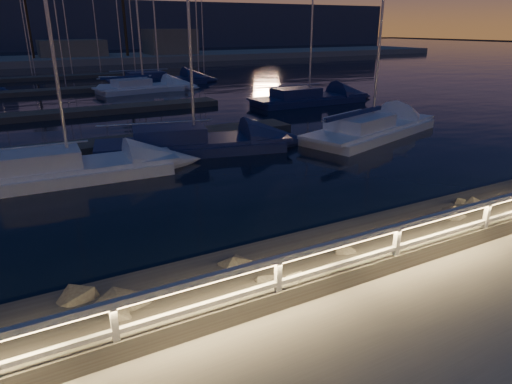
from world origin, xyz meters
TOP-DOWN VIEW (x-y plane):
  - ground at (0.00, 0.00)m, footprint 400.00×400.00m
  - harbor_water at (0.00, 31.22)m, footprint 400.00×440.00m
  - guard_rail at (-0.07, -0.00)m, footprint 44.11×0.12m
  - riprap at (0.53, 1.46)m, footprint 31.32×3.05m
  - floating_docks at (0.00, 32.50)m, footprint 22.00×36.00m
  - far_shore at (-0.12, 74.05)m, footprint 160.00×14.00m
  - sailboat_b at (-1.37, 12.01)m, footprint 8.30×2.86m
  - sailboat_c at (4.39, 13.59)m, footprint 9.32×4.55m
  - sailboat_d at (14.01, 11.92)m, footprint 10.01×5.51m
  - sailboat_g at (8.06, 35.28)m, footprint 8.92×3.91m
  - sailboat_h at (17.33, 22.68)m, footprint 9.53×2.98m
  - sailboat_k at (8.27, 36.20)m, footprint 8.24×4.48m
  - sailboat_l at (10.89, 39.93)m, footprint 10.05×3.18m

SIDE VIEW (x-z plane):
  - harbor_water at x=0.00m, z-range -1.27..-0.67m
  - floating_docks at x=0.00m, z-range -0.60..-0.20m
  - riprap at x=0.53m, z-range -0.87..0.45m
  - sailboat_k at x=8.27m, z-range -6.92..6.57m
  - sailboat_g at x=8.06m, z-range -7.48..7.17m
  - sailboat_h at x=17.33m, z-range -8.16..7.87m
  - sailboat_b at x=-1.37m, z-range -7.12..6.83m
  - sailboat_d at x=14.01m, z-range -8.31..8.03m
  - sailboat_c at x=4.39m, z-range -7.76..7.48m
  - sailboat_l at x=10.89m, z-range -8.57..8.31m
  - ground at x=0.00m, z-range 0.00..0.00m
  - far_shore at x=-0.12m, z-range -2.31..2.89m
  - guard_rail at x=-0.07m, z-range 0.24..1.30m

